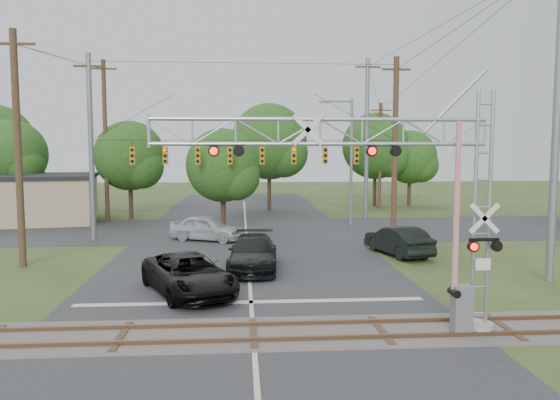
{
  "coord_description": "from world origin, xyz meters",
  "views": [
    {
      "loc": [
        -0.36,
        -14.35,
        5.69
      ],
      "look_at": [
        1.23,
        7.5,
        3.65
      ],
      "focal_mm": 35.0,
      "sensor_mm": 36.0,
      "label": 1
    }
  ],
  "objects": [
    {
      "name": "treeline",
      "position": [
        -1.09,
        33.19,
        5.64
      ],
      "size": [
        51.08,
        27.78,
        9.89
      ],
      "color": "#3D271B",
      "rests_on": "ground"
    },
    {
      "name": "road_main",
      "position": [
        0.0,
        10.0,
        0.01
      ],
      "size": [
        14.0,
        90.0,
        0.02
      ],
      "primitive_type": "cube",
      "color": "#2B2B2D",
      "rests_on": "ground"
    },
    {
      "name": "sedan_silver",
      "position": [
        -2.47,
        19.59,
        0.79
      ],
      "size": [
        5.0,
        3.58,
        1.58
      ],
      "primitive_type": "imported",
      "rotation": [
        0.0,
        0.0,
        1.16
      ],
      "color": "#B6BBBE",
      "rests_on": "ground"
    },
    {
      "name": "traffic_signal_span",
      "position": [
        0.85,
        20.0,
        5.65
      ],
      "size": [
        19.34,
        0.36,
        11.5
      ],
      "color": "slate",
      "rests_on": "ground"
    },
    {
      "name": "railroad_track",
      "position": [
        0.0,
        2.0,
        0.03
      ],
      "size": [
        90.0,
        3.2,
        0.17
      ],
      "color": "#534C48",
      "rests_on": "ground"
    },
    {
      "name": "crossing_gantry",
      "position": [
        3.89,
        1.64,
        4.58
      ],
      "size": [
        10.53,
        0.95,
        7.45
      ],
      "color": "#979792",
      "rests_on": "ground"
    },
    {
      "name": "streetlight",
      "position": [
        7.63,
        25.48,
        5.25
      ],
      "size": [
        2.5,
        0.26,
        9.38
      ],
      "color": "slate",
      "rests_on": "ground"
    },
    {
      "name": "pickup_black",
      "position": [
        -2.42,
        6.94,
        0.78
      ],
      "size": [
        4.62,
        6.17,
        1.56
      ],
      "primitive_type": "imported",
      "rotation": [
        0.0,
        0.0,
        0.41
      ],
      "color": "black",
      "rests_on": "ground"
    },
    {
      "name": "road_cross",
      "position": [
        0.0,
        24.0,
        0.01
      ],
      "size": [
        90.0,
        12.0,
        0.02
      ],
      "primitive_type": "cube",
      "color": "#2B2B2D",
      "rests_on": "ground"
    },
    {
      "name": "utility_poles",
      "position": [
        2.99,
        22.56,
        6.32
      ],
      "size": [
        25.9,
        29.52,
        14.3
      ],
      "color": "#3C281B",
      "rests_on": "ground"
    },
    {
      "name": "car_dark",
      "position": [
        0.2,
        11.09,
        0.8
      ],
      "size": [
        2.56,
        5.62,
        1.6
      ],
      "primitive_type": "imported",
      "rotation": [
        0.0,
        0.0,
        -0.06
      ],
      "color": "black",
      "rests_on": "ground"
    },
    {
      "name": "ground",
      "position": [
        0.0,
        0.0,
        0.0
      ],
      "size": [
        160.0,
        160.0,
        0.0
      ],
      "primitive_type": "plane",
      "color": "#33411E",
      "rests_on": "ground"
    },
    {
      "name": "suv_dark",
      "position": [
        8.1,
        14.15,
        0.79
      ],
      "size": [
        2.83,
        5.03,
        1.57
      ],
      "primitive_type": "imported",
      "rotation": [
        0.0,
        0.0,
        3.4
      ],
      "color": "black",
      "rests_on": "ground"
    }
  ]
}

